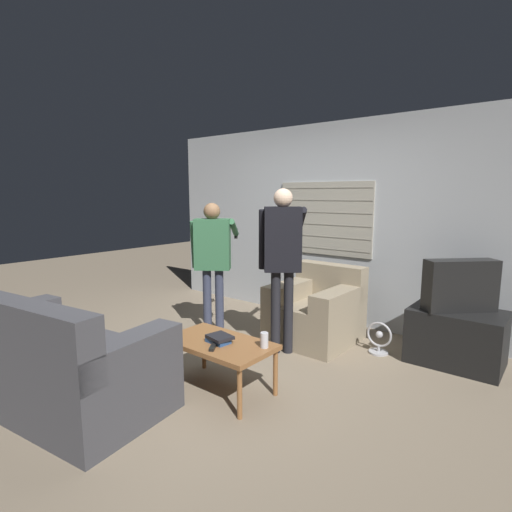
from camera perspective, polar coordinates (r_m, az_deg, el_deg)
name	(u,v)px	position (r m, az deg, el deg)	size (l,w,h in m)	color
ground_plane	(220,368)	(4.00, -5.17, -15.61)	(16.00, 16.00, 0.00)	#7F705B
wall_back	(326,223)	(5.31, 10.01, 4.64)	(5.20, 0.08, 2.55)	#ADB2B7
couch_blue	(54,363)	(3.60, -26.87, -13.49)	(1.87, 1.13, 0.93)	#424247
armchair_beige	(317,311)	(4.64, 8.67, -7.78)	(0.87, 0.91, 0.84)	gray
coffee_table	(219,346)	(3.44, -5.29, -12.73)	(0.92, 0.53, 0.44)	brown
tv_stand	(456,337)	(4.44, 26.68, -10.29)	(0.84, 0.59, 0.54)	black
tv	(460,285)	(4.31, 27.14, -3.74)	(0.62, 0.62, 0.50)	black
person_left_standing	(213,253)	(4.67, -6.20, 0.47)	(0.50, 0.80, 1.56)	#33384C
person_right_standing	(283,251)	(4.08, 3.81, 0.66)	(0.48, 0.79, 1.71)	black
book_stack	(219,339)	(3.39, -5.31, -11.69)	(0.23, 0.20, 0.06)	#284C89
soda_can	(264,340)	(3.27, 1.19, -11.91)	(0.07, 0.07, 0.13)	silver
spare_remote	(213,347)	(3.28, -6.19, -12.82)	(0.10, 0.13, 0.02)	black
floor_fan	(379,339)	(4.45, 17.16, -11.33)	(0.27, 0.20, 0.34)	#A8A8AD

